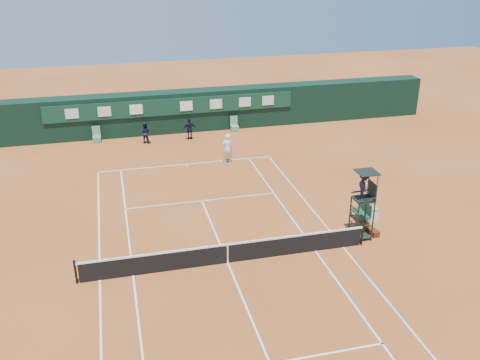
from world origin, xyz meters
name	(u,v)px	position (x,y,z in m)	size (l,w,h in m)	color
ground	(228,263)	(0.00, 0.00, 0.00)	(90.00, 90.00, 0.00)	#A85727
court_lines	(228,263)	(0.00, 0.00, 0.01)	(11.05, 23.85, 0.01)	silver
tennis_net	(228,253)	(0.00, 0.00, 0.51)	(12.90, 0.10, 1.10)	black
back_wall	(171,112)	(0.00, 18.74, 1.51)	(40.00, 1.65, 3.00)	black
linesman_chair_left	(97,138)	(-5.50, 17.48, 0.32)	(0.55, 0.50, 1.15)	#58875E
linesman_chair_right	(234,127)	(4.50, 17.48, 0.32)	(0.55, 0.50, 1.15)	#5D8E65
umpire_chair	(364,191)	(6.60, 0.63, 2.46)	(0.96, 0.95, 3.42)	black
player_bench	(363,210)	(7.47, 2.14, 0.60)	(0.56, 1.20, 1.10)	#173927
tennis_bag	(372,232)	(7.34, 0.78, 0.15)	(0.34, 0.78, 0.29)	black
cooler	(371,214)	(7.96, 2.20, 0.33)	(0.57, 0.57, 0.65)	silver
tennis_ball	(235,205)	(1.63, 5.41, 0.03)	(0.07, 0.07, 0.07)	#CCE034
player	(228,148)	(2.63, 11.58, 0.96)	(0.70, 0.46, 1.92)	white
ball_kid_left	(145,133)	(-2.16, 16.55, 0.76)	(0.74, 0.57, 1.52)	black
ball_kid_right	(190,129)	(0.98, 16.53, 0.79)	(0.92, 0.38, 1.57)	black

